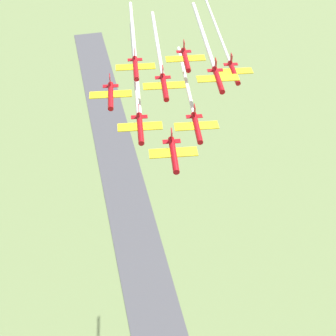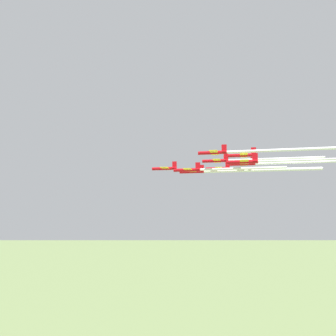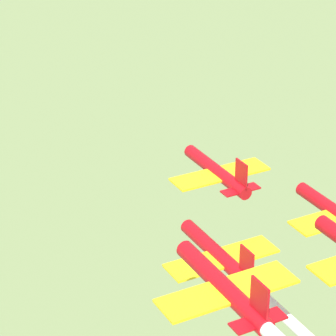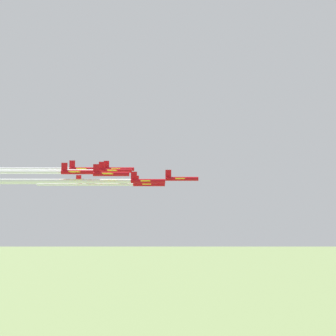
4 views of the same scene
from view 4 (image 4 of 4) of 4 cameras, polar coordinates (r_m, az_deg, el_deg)
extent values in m
cylinder|color=#B20C14|center=(159.15, 1.70, -1.33)|extent=(3.67, 11.25, 1.37)
cube|color=yellow|center=(159.11, 1.43, -1.33)|extent=(10.86, 5.10, 0.22)
cube|color=#B20C14|center=(159.08, 0.04, -0.71)|extent=(0.58, 1.99, 2.74)
cube|color=#B20C14|center=(159.01, 0.04, -1.33)|extent=(4.18, 2.17, 0.15)
cylinder|color=#B20C14|center=(165.64, -2.32, -2.01)|extent=(3.67, 11.25, 1.37)
cube|color=yellow|center=(165.66, -2.58, -2.01)|extent=(10.86, 5.10, 0.22)
cube|color=#B20C14|center=(165.87, -3.91, -1.41)|extent=(0.58, 1.99, 2.74)
cube|color=#B20C14|center=(165.82, -3.91, -2.00)|extent=(4.18, 2.17, 0.15)
cylinder|color=#B20C14|center=(152.35, -2.45, -1.61)|extent=(3.67, 11.25, 1.37)
cube|color=yellow|center=(152.37, -2.73, -1.60)|extent=(10.86, 5.10, 0.22)
cube|color=#B20C14|center=(152.61, -4.17, -0.96)|extent=(0.58, 1.99, 2.74)
cube|color=#B20C14|center=(152.55, -4.18, -1.60)|extent=(4.18, 2.17, 0.15)
cylinder|color=#B20C14|center=(173.18, -6.01, -0.14)|extent=(3.67, 11.25, 1.37)
cube|color=yellow|center=(173.25, -6.25, -0.14)|extent=(10.86, 5.10, 0.22)
cube|color=#B20C14|center=(173.76, -7.52, 0.43)|extent=(0.58, 1.99, 2.74)
cube|color=#B20C14|center=(173.65, -7.52, -0.14)|extent=(4.18, 2.17, 0.15)
cylinder|color=#B20C14|center=(159.87, -6.44, -0.34)|extent=(3.67, 11.25, 1.37)
cube|color=yellow|center=(159.94, -6.70, -0.34)|extent=(10.86, 5.10, 0.22)
cube|color=#B20C14|center=(160.48, -8.07, 0.27)|extent=(0.58, 1.99, 2.74)
cube|color=#B20C14|center=(160.38, -8.08, -0.34)|extent=(4.18, 2.17, 0.15)
cylinder|color=#B20C14|center=(146.54, -6.94, -0.74)|extent=(3.67, 11.25, 1.37)
cube|color=yellow|center=(146.62, -7.24, -0.73)|extent=(10.86, 5.10, 0.22)
cube|color=#B20C14|center=(147.19, -8.72, -0.06)|extent=(0.58, 1.99, 2.74)
cube|color=#B20C14|center=(147.10, -8.73, -0.73)|extent=(4.18, 2.17, 0.15)
cylinder|color=#B20C14|center=(180.92, -9.40, -1.83)|extent=(3.67, 11.25, 1.37)
cube|color=yellow|center=(181.03, -9.64, -1.83)|extent=(10.86, 5.10, 0.22)
cube|color=#B20C14|center=(181.72, -10.84, -1.28)|extent=(0.58, 1.99, 2.74)
cube|color=#B20C14|center=(181.66, -10.84, -1.82)|extent=(4.18, 2.17, 0.15)
cylinder|color=#B20C14|center=(167.97, -10.06, -0.14)|extent=(3.67, 11.25, 1.37)
cube|color=yellow|center=(168.09, -10.31, -0.14)|extent=(10.86, 5.10, 0.22)
cube|color=#B20C14|center=(168.87, -11.60, 0.44)|extent=(0.58, 1.99, 2.74)
cube|color=#B20C14|center=(168.77, -11.61, -0.14)|extent=(4.18, 2.17, 0.15)
cylinder|color=#B20C14|center=(154.76, -10.85, -0.51)|extent=(3.67, 11.25, 1.37)
cube|color=yellow|center=(154.89, -11.13, -0.51)|extent=(10.86, 5.10, 0.22)
cube|color=#B20C14|center=(155.72, -12.52, 0.13)|extent=(0.58, 1.99, 2.74)
cube|color=#B20C14|center=(155.62, -12.52, -0.50)|extent=(4.18, 2.17, 0.15)
cylinder|color=white|center=(167.74, -10.06, -1.97)|extent=(7.98, 33.44, 0.95)
cylinder|color=white|center=(156.21, -13.73, -1.56)|extent=(11.71, 49.14, 1.38)
cylinder|color=white|center=(177.41, -14.40, -0.13)|extent=(9.52, 40.13, 1.08)
cylinder|color=white|center=(164.12, -15.07, -0.32)|extent=(8.91, 37.66, 0.99)
cylinder|color=white|center=(188.32, -19.06, -1.75)|extent=(11.70, 51.65, 0.80)
cylinder|color=white|center=(160.72, -19.37, -0.48)|extent=(8.68, 36.53, 1.00)
camera|label=1|loc=(185.86, 27.37, 19.20)|focal=50.00mm
camera|label=2|loc=(301.15, -6.05, -5.75)|focal=35.00mm
camera|label=3|loc=(209.77, -16.31, 8.48)|focal=85.00mm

